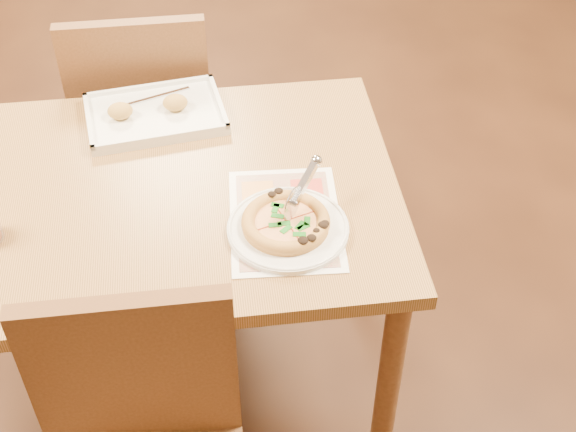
{
  "coord_description": "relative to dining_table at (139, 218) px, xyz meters",
  "views": [
    {
      "loc": [
        0.19,
        -1.51,
        2.02
      ],
      "look_at": [
        0.36,
        -0.18,
        0.77
      ],
      "focal_mm": 50.0,
      "sensor_mm": 36.0,
      "label": 1
    }
  ],
  "objects": [
    {
      "name": "plate",
      "position": [
        0.36,
        -0.18,
        0.09
      ],
      "size": [
        0.34,
        0.34,
        0.02
      ],
      "primitive_type": "cylinder",
      "rotation": [
        0.0,
        0.0,
        0.21
      ],
      "color": "silver",
      "rests_on": "dining_table"
    },
    {
      "name": "pizza",
      "position": [
        0.35,
        -0.18,
        0.11
      ],
      "size": [
        0.21,
        0.21,
        0.03
      ],
      "rotation": [
        0.0,
        0.0,
        0.32
      ],
      "color": "gold",
      "rests_on": "plate"
    },
    {
      "name": "chair_far",
      "position": [
        -0.0,
        0.6,
        -0.07
      ],
      "size": [
        0.42,
        0.42,
        0.47
      ],
      "rotation": [
        0.0,
        0.0,
        3.14
      ],
      "color": "brown",
      "rests_on": "ground"
    },
    {
      "name": "pizza_cutter",
      "position": [
        0.39,
        -0.13,
        0.17
      ],
      "size": [
        0.1,
        0.13,
        0.09
      ],
      "rotation": [
        0.0,
        0.0,
        0.95
      ],
      "color": "silver",
      "rests_on": "pizza"
    },
    {
      "name": "dining_table",
      "position": [
        0.0,
        0.0,
        0.0
      ],
      "size": [
        1.3,
        0.85,
        0.72
      ],
      "color": "#A77543",
      "rests_on": "ground"
    },
    {
      "name": "appetizer_tray",
      "position": [
        0.05,
        0.3,
        0.1
      ],
      "size": [
        0.4,
        0.3,
        0.06
      ],
      "rotation": [
        0.0,
        0.0,
        0.14
      ],
      "color": "white",
      "rests_on": "dining_table"
    },
    {
      "name": "menu",
      "position": [
        0.36,
        -0.14,
        0.09
      ],
      "size": [
        0.28,
        0.38,
        0.0
      ],
      "primitive_type": "cube",
      "rotation": [
        0.0,
        0.0,
        -0.06
      ],
      "color": "white",
      "rests_on": "dining_table"
    }
  ]
}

